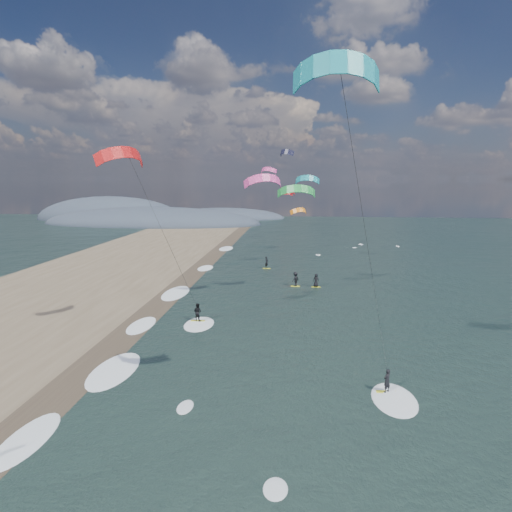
{
  "coord_description": "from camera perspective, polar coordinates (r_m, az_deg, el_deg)",
  "views": [
    {
      "loc": [
        2.11,
        -20.14,
        12.81
      ],
      "look_at": [
        -1.0,
        12.0,
        7.0
      ],
      "focal_mm": 30.0,
      "sensor_mm": 36.0,
      "label": 1
    }
  ],
  "objects": [
    {
      "name": "far_kitesurfers",
      "position": [
        53.9,
        5.14,
        -2.64
      ],
      "size": [
        7.82,
        11.16,
        1.77
      ],
      "color": "yellow",
      "rests_on": "ground"
    },
    {
      "name": "wet_sand_strip",
      "position": [
        35.66,
        -18.59,
        -11.4
      ],
      "size": [
        3.0,
        240.0,
        0.0
      ],
      "primitive_type": "cube",
      "color": "#382D23",
      "rests_on": "ground"
    },
    {
      "name": "kitesurfer_near_b",
      "position": [
        34.47,
        -13.62,
        5.61
      ],
      "size": [
        6.87,
        9.23,
        15.65
      ],
      "color": "yellow",
      "rests_on": "ground"
    },
    {
      "name": "bg_kite_field",
      "position": [
        70.63,
        4.12,
        9.53
      ],
      "size": [
        11.03,
        72.7,
        10.98
      ],
      "color": "orange",
      "rests_on": "ground"
    },
    {
      "name": "shoreline_surf",
      "position": [
        39.34,
        -14.14,
        -9.12
      ],
      "size": [
        2.4,
        79.4,
        0.11
      ],
      "color": "white",
      "rests_on": "ground"
    },
    {
      "name": "kitesurfer_near_a",
      "position": [
        20.18,
        13.06,
        12.12
      ],
      "size": [
        7.41,
        8.15,
        18.36
      ],
      "color": "yellow",
      "rests_on": "ground"
    },
    {
      "name": "coastal_hills",
      "position": [
        136.94,
        -14.6,
        4.5
      ],
      "size": [
        80.0,
        41.0,
        15.0
      ],
      "color": "#3D4756",
      "rests_on": "ground"
    },
    {
      "name": "ground",
      "position": [
        23.96,
        -0.41,
        -22.12
      ],
      "size": [
        260.0,
        260.0,
        0.0
      ],
      "primitive_type": "plane",
      "color": "black",
      "rests_on": "ground"
    }
  ]
}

